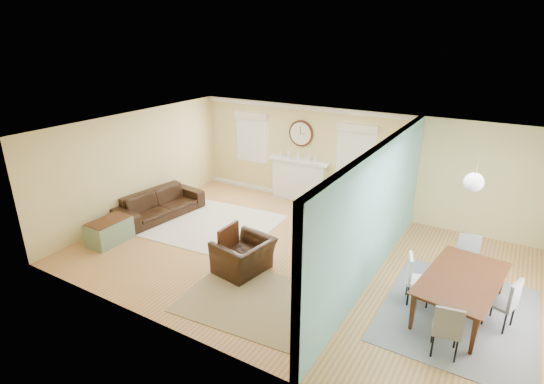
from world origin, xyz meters
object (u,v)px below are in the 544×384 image
at_px(credenza, 370,231).
at_px(dining_table, 462,296).
at_px(green_chair, 345,207).
at_px(sofa, 160,204).
at_px(eames_chair, 244,256).

xyz_separation_m(credenza, dining_table, (2.04, -1.46, -0.06)).
bearing_deg(credenza, dining_table, -35.60).
height_order(green_chair, dining_table, green_chair).
relative_size(sofa, dining_table, 1.16).
xyz_separation_m(eames_chair, dining_table, (3.81, 0.71, 0.01)).
bearing_deg(dining_table, credenza, 61.90).
distance_m(eames_chair, green_chair, 3.32).
bearing_deg(green_chair, credenza, 141.85).
bearing_deg(sofa, eames_chair, -101.51).
height_order(sofa, dining_table, dining_table).
bearing_deg(sofa, credenza, -71.14).
bearing_deg(green_chair, sofa, 36.94).
relative_size(eames_chair, green_chair, 1.31).
height_order(sofa, eames_chair, eames_chair).
bearing_deg(sofa, dining_table, -86.28).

